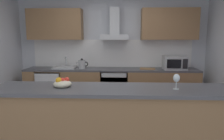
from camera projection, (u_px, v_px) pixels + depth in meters
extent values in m
cube|color=gray|center=(106.00, 140.00, 3.31)|extent=(5.48, 4.92, 0.02)
cube|color=silver|center=(112.00, 50.00, 5.10)|extent=(5.48, 0.12, 2.60)
cube|color=white|center=(112.00, 53.00, 5.04)|extent=(3.81, 0.02, 0.66)
cube|color=olive|center=(111.00, 88.00, 4.86)|extent=(3.95, 0.60, 0.86)
cube|color=#4C4C51|center=(111.00, 69.00, 4.79)|extent=(3.95, 0.60, 0.04)
cube|color=olive|center=(121.00, 130.00, 2.53)|extent=(3.02, 0.52, 0.98)
cube|color=#4C4C51|center=(121.00, 90.00, 2.45)|extent=(3.12, 0.64, 0.04)
cube|color=olive|center=(55.00, 25.00, 4.83)|extent=(1.26, 0.32, 0.70)
cube|color=olive|center=(169.00, 24.00, 4.72)|extent=(1.26, 0.32, 0.70)
cube|color=slate|center=(114.00, 87.00, 4.83)|extent=(0.60, 0.56, 0.80)
cube|color=black|center=(114.00, 93.00, 4.55)|extent=(0.50, 0.02, 0.48)
cube|color=#B7BABC|center=(114.00, 75.00, 4.49)|extent=(0.54, 0.02, 0.09)
cylinder|color=#B7BABC|center=(114.00, 83.00, 4.48)|extent=(0.49, 0.02, 0.02)
cube|color=white|center=(52.00, 88.00, 4.90)|extent=(0.58, 0.56, 0.85)
cube|color=silver|center=(47.00, 91.00, 4.61)|extent=(0.55, 0.02, 0.80)
cylinder|color=#B7BABC|center=(57.00, 90.00, 4.58)|extent=(0.02, 0.02, 0.38)
cube|color=#B7BABC|center=(175.00, 63.00, 4.65)|extent=(0.50, 0.36, 0.30)
cube|color=black|center=(174.00, 64.00, 4.46)|extent=(0.30, 0.02, 0.19)
cube|color=black|center=(185.00, 64.00, 4.45)|extent=(0.10, 0.01, 0.21)
cube|color=silver|center=(65.00, 67.00, 4.81)|extent=(0.50, 0.40, 0.04)
cylinder|color=#B7BABC|center=(66.00, 62.00, 4.92)|extent=(0.03, 0.03, 0.26)
cylinder|color=#B7BABC|center=(65.00, 58.00, 4.82)|extent=(0.03, 0.16, 0.03)
cylinder|color=#B7BABC|center=(82.00, 64.00, 4.74)|extent=(0.15, 0.15, 0.20)
sphere|color=black|center=(82.00, 60.00, 4.72)|extent=(0.06, 0.06, 0.06)
cone|color=#B7BABC|center=(77.00, 63.00, 4.74)|extent=(0.09, 0.04, 0.07)
torus|color=black|center=(86.00, 64.00, 4.73)|extent=(0.11, 0.02, 0.11)
cube|color=#B7BABC|center=(115.00, 37.00, 4.75)|extent=(0.62, 0.45, 0.12)
cube|color=#B7BABC|center=(115.00, 21.00, 4.74)|extent=(0.22, 0.22, 0.60)
cylinder|color=silver|center=(176.00, 89.00, 2.40)|extent=(0.07, 0.07, 0.01)
cylinder|color=silver|center=(176.00, 85.00, 2.39)|extent=(0.01, 0.01, 0.09)
ellipsoid|color=silver|center=(177.00, 78.00, 2.38)|extent=(0.08, 0.08, 0.10)
ellipsoid|color=beige|center=(63.00, 84.00, 2.50)|extent=(0.22, 0.22, 0.09)
sphere|color=orange|center=(59.00, 80.00, 2.48)|extent=(0.07, 0.07, 0.07)
sphere|color=red|center=(67.00, 80.00, 2.52)|extent=(0.06, 0.06, 0.06)
sphere|color=red|center=(62.00, 80.00, 2.49)|extent=(0.06, 0.06, 0.06)
cube|color=#9E7247|center=(148.00, 69.00, 4.70)|extent=(0.37, 0.27, 0.02)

